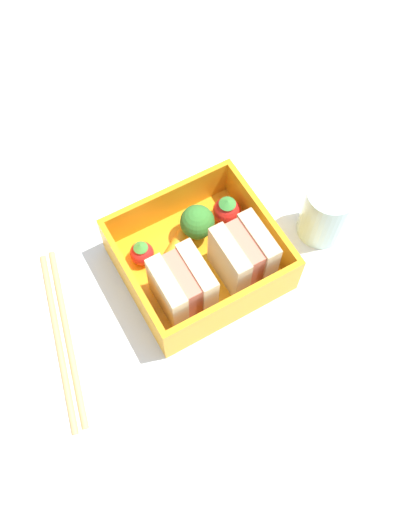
{
  "coord_description": "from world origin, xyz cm",
  "views": [
    {
      "loc": [
        13.31,
        23.46,
        54.8
      ],
      "look_at": [
        0.0,
        0.0,
        2.7
      ],
      "focal_mm": 40.0,
      "sensor_mm": 36.0,
      "label": 1
    }
  ],
  "objects_px": {
    "chopstick_pair": "(61,334)",
    "drinking_glass": "(326,212)",
    "sandwich_center_left": "(182,286)",
    "strawberry_far_left": "(227,211)",
    "broccoli_floret": "(197,222)",
    "sandwich_left": "(243,255)",
    "strawberry_left": "(142,253)",
    "carrot_stick_far_left": "(175,248)"
  },
  "relations": [
    {
      "from": "broccoli_floret",
      "to": "chopstick_pair",
      "type": "bearing_deg",
      "value": 9.24
    },
    {
      "from": "broccoli_floret",
      "to": "sandwich_center_left",
      "type": "bearing_deg",
      "value": 49.55
    },
    {
      "from": "strawberry_left",
      "to": "chopstick_pair",
      "type": "relative_size",
      "value": 0.16
    },
    {
      "from": "sandwich_center_left",
      "to": "drinking_glass",
      "type": "bearing_deg",
      "value": -178.84
    },
    {
      "from": "strawberry_left",
      "to": "chopstick_pair",
      "type": "height_order",
      "value": "strawberry_left"
    },
    {
      "from": "chopstick_pair",
      "to": "sandwich_left",
      "type": "bearing_deg",
      "value": 171.21
    },
    {
      "from": "sandwich_left",
      "to": "chopstick_pair",
      "type": "height_order",
      "value": "sandwich_left"
    },
    {
      "from": "sandwich_left",
      "to": "strawberry_left",
      "type": "bearing_deg",
      "value": -36.06
    },
    {
      "from": "broccoli_floret",
      "to": "strawberry_left",
      "type": "bearing_deg",
      "value": -2.81
    },
    {
      "from": "sandwich_center_left",
      "to": "strawberry_far_left",
      "type": "xyz_separation_m",
      "value": [
        -0.09,
        -0.06,
        -0.01
      ]
    },
    {
      "from": "sandwich_center_left",
      "to": "chopstick_pair",
      "type": "xyz_separation_m",
      "value": [
        0.12,
        -0.03,
        -0.04
      ]
    },
    {
      "from": "strawberry_left",
      "to": "chopstick_pair",
      "type": "bearing_deg",
      "value": 16.09
    },
    {
      "from": "chopstick_pair",
      "to": "drinking_glass",
      "type": "bearing_deg",
      "value": 174.96
    },
    {
      "from": "sandwich_left",
      "to": "broccoli_floret",
      "type": "bearing_deg",
      "value": -71.42
    },
    {
      "from": "sandwich_center_left",
      "to": "strawberry_far_left",
      "type": "height_order",
      "value": "sandwich_center_left"
    },
    {
      "from": "sandwich_center_left",
      "to": "strawberry_far_left",
      "type": "distance_m",
      "value": 0.11
    },
    {
      "from": "broccoli_floret",
      "to": "strawberry_left",
      "type": "xyz_separation_m",
      "value": [
        0.06,
        -0.0,
        -0.01
      ]
    },
    {
      "from": "sandwich_center_left",
      "to": "carrot_stick_far_left",
      "type": "relative_size",
      "value": 1.29
    },
    {
      "from": "broccoli_floret",
      "to": "carrot_stick_far_left",
      "type": "xyz_separation_m",
      "value": [
        0.03,
        0.01,
        -0.02
      ]
    },
    {
      "from": "broccoli_floret",
      "to": "drinking_glass",
      "type": "relative_size",
      "value": 0.64
    },
    {
      "from": "strawberry_far_left",
      "to": "carrot_stick_far_left",
      "type": "relative_size",
      "value": 0.75
    },
    {
      "from": "sandwich_center_left",
      "to": "chopstick_pair",
      "type": "height_order",
      "value": "sandwich_center_left"
    },
    {
      "from": "strawberry_far_left",
      "to": "sandwich_left",
      "type": "bearing_deg",
      "value": 73.37
    },
    {
      "from": "sandwich_left",
      "to": "strawberry_far_left",
      "type": "xyz_separation_m",
      "value": [
        -0.02,
        -0.06,
        -0.01
      ]
    },
    {
      "from": "carrot_stick_far_left",
      "to": "sandwich_center_left",
      "type": "bearing_deg",
      "value": 69.58
    },
    {
      "from": "sandwich_center_left",
      "to": "strawberry_left",
      "type": "bearing_deg",
      "value": -76.16
    },
    {
      "from": "carrot_stick_far_left",
      "to": "drinking_glass",
      "type": "relative_size",
      "value": 0.69
    },
    {
      "from": "sandwich_left",
      "to": "drinking_glass",
      "type": "height_order",
      "value": "sandwich_left"
    },
    {
      "from": "broccoli_floret",
      "to": "chopstick_pair",
      "type": "distance_m",
      "value": 0.18
    },
    {
      "from": "strawberry_far_left",
      "to": "drinking_glass",
      "type": "relative_size",
      "value": 0.52
    },
    {
      "from": "strawberry_far_left",
      "to": "carrot_stick_far_left",
      "type": "distance_m",
      "value": 0.07
    },
    {
      "from": "sandwich_left",
      "to": "drinking_glass",
      "type": "bearing_deg",
      "value": -178.09
    },
    {
      "from": "strawberry_left",
      "to": "strawberry_far_left",
      "type": "bearing_deg",
      "value": 179.39
    },
    {
      "from": "broccoli_floret",
      "to": "drinking_glass",
      "type": "distance_m",
      "value": 0.14
    },
    {
      "from": "strawberry_far_left",
      "to": "drinking_glass",
      "type": "xyz_separation_m",
      "value": [
        -0.09,
        0.06,
        0.01
      ]
    },
    {
      "from": "broccoli_floret",
      "to": "chopstick_pair",
      "type": "height_order",
      "value": "broccoli_floret"
    },
    {
      "from": "drinking_glass",
      "to": "strawberry_left",
      "type": "bearing_deg",
      "value": -16.93
    },
    {
      "from": "strawberry_far_left",
      "to": "strawberry_left",
      "type": "bearing_deg",
      "value": -0.61
    },
    {
      "from": "sandwich_center_left",
      "to": "carrot_stick_far_left",
      "type": "xyz_separation_m",
      "value": [
        -0.02,
        -0.05,
        -0.02
      ]
    },
    {
      "from": "broccoli_floret",
      "to": "carrot_stick_far_left",
      "type": "relative_size",
      "value": 0.93
    },
    {
      "from": "chopstick_pair",
      "to": "drinking_glass",
      "type": "xyz_separation_m",
      "value": [
        -0.3,
        0.03,
        0.03
      ]
    },
    {
      "from": "carrot_stick_far_left",
      "to": "drinking_glass",
      "type": "height_order",
      "value": "drinking_glass"
    }
  ]
}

